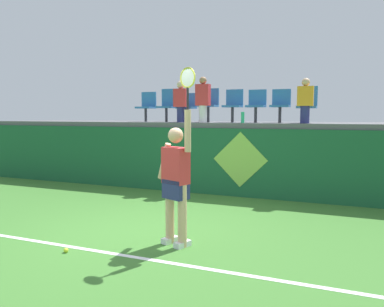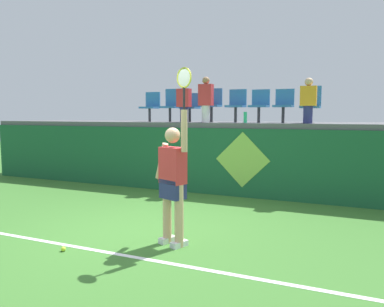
% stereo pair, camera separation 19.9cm
% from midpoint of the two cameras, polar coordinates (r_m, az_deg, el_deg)
% --- Properties ---
extents(ground_plane, '(40.00, 40.00, 0.00)m').
position_cam_midpoint_polar(ground_plane, '(6.25, -6.22, -11.69)').
color(ground_plane, '#3D752D').
extents(court_back_wall, '(13.97, 0.20, 1.58)m').
position_cam_midpoint_polar(court_back_wall, '(8.92, 3.91, -1.16)').
color(court_back_wall, '#195633').
rests_on(court_back_wall, ground_plane).
extents(spectator_platform, '(13.97, 2.42, 0.12)m').
position_cam_midpoint_polar(spectator_platform, '(9.96, 6.20, 4.45)').
color(spectator_platform, '#56565B').
rests_on(spectator_platform, court_back_wall).
extents(court_baseline_stripe, '(12.57, 0.08, 0.01)m').
position_cam_midpoint_polar(court_baseline_stripe, '(5.44, -11.77, -14.50)').
color(court_baseline_stripe, white).
rests_on(court_baseline_stripe, ground_plane).
extents(tennis_player, '(0.72, 0.38, 2.53)m').
position_cam_midpoint_polar(tennis_player, '(5.38, -1.84, -3.90)').
color(tennis_player, white).
rests_on(tennis_player, ground_plane).
extents(tennis_ball, '(0.07, 0.07, 0.07)m').
position_cam_midpoint_polar(tennis_ball, '(5.62, -18.01, -13.66)').
color(tennis_ball, '#D1E533').
rests_on(tennis_ball, ground_plane).
extents(water_bottle, '(0.08, 0.08, 0.26)m').
position_cam_midpoint_polar(water_bottle, '(8.73, 8.76, 5.44)').
color(water_bottle, '#26B272').
rests_on(water_bottle, spectator_platform).
extents(stadium_chair_0, '(0.44, 0.42, 0.82)m').
position_cam_midpoint_polar(stadium_chair_0, '(10.44, -5.73, 7.34)').
color(stadium_chair_0, '#38383D').
rests_on(stadium_chair_0, spectator_platform).
extents(stadium_chair_1, '(0.44, 0.42, 0.89)m').
position_cam_midpoint_polar(stadium_chair_1, '(10.16, -2.61, 7.57)').
color(stadium_chair_1, '#38383D').
rests_on(stadium_chair_1, spectator_platform).
extents(stadium_chair_2, '(0.44, 0.42, 0.76)m').
position_cam_midpoint_polar(stadium_chair_2, '(9.90, 0.40, 7.30)').
color(stadium_chair_2, '#38383D').
rests_on(stadium_chair_2, spectator_platform).
extents(stadium_chair_3, '(0.44, 0.42, 0.86)m').
position_cam_midpoint_polar(stadium_chair_3, '(9.69, 3.73, 7.67)').
color(stadium_chair_3, '#38383D').
rests_on(stadium_chair_3, spectator_platform).
extents(stadium_chair_4, '(0.44, 0.42, 0.83)m').
position_cam_midpoint_polar(stadium_chair_4, '(9.49, 7.40, 7.54)').
color(stadium_chair_4, '#38383D').
rests_on(stadium_chair_4, spectator_platform).
extents(stadium_chair_5, '(0.44, 0.42, 0.81)m').
position_cam_midpoint_polar(stadium_chair_5, '(9.34, 10.86, 7.45)').
color(stadium_chair_5, '#38383D').
rests_on(stadium_chair_5, spectator_platform).
extents(stadium_chair_6, '(0.44, 0.42, 0.80)m').
position_cam_midpoint_polar(stadium_chair_6, '(9.23, 14.42, 7.38)').
color(stadium_chair_6, '#38383D').
rests_on(stadium_chair_6, spectator_platform).
extents(stadium_chair_7, '(0.44, 0.42, 0.86)m').
position_cam_midpoint_polar(stadium_chair_7, '(9.16, 18.22, 7.31)').
color(stadium_chair_7, '#38383D').
rests_on(stadium_chair_7, spectator_platform).
extents(spectator_0, '(0.34, 0.20, 1.11)m').
position_cam_midpoint_polar(spectator_0, '(9.25, 2.75, 8.29)').
color(spectator_0, white).
rests_on(spectator_0, spectator_platform).
extents(spectator_1, '(0.34, 0.20, 1.04)m').
position_cam_midpoint_polar(spectator_1, '(9.51, -0.63, 8.02)').
color(spectator_1, navy).
rests_on(spectator_1, spectator_platform).
extents(spectator_2, '(0.34, 0.20, 0.99)m').
position_cam_midpoint_polar(spectator_2, '(8.68, 17.92, 7.74)').
color(spectator_2, navy).
rests_on(spectator_2, spectator_platform).
extents(wall_signage_mount, '(1.27, 0.01, 1.50)m').
position_cam_midpoint_polar(wall_signage_mount, '(8.74, 8.26, -6.60)').
color(wall_signage_mount, '#195633').
rests_on(wall_signage_mount, ground_plane).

